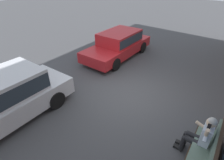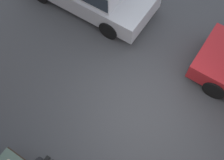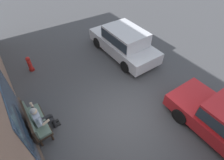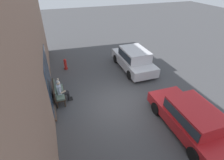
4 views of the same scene
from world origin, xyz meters
name	(u,v)px [view 1 (image 1 of 4)]	position (x,y,z in m)	size (l,w,h in m)	color
ground_plane	(131,94)	(0.00, 0.00, 0.00)	(60.00, 60.00, 0.00)	#424244
bench	(208,148)	(1.43, 2.90, 0.56)	(1.53, 0.55, 0.99)	#332319
person_on_phone	(201,136)	(1.28, 2.67, 0.70)	(0.73, 0.74, 1.33)	black
parked_car_near	(119,43)	(-2.71, -2.43, 0.75)	(4.40, 1.87, 1.37)	red
parked_car_mid	(3,98)	(3.41, -2.56, 0.82)	(4.26, 1.88, 1.53)	silver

